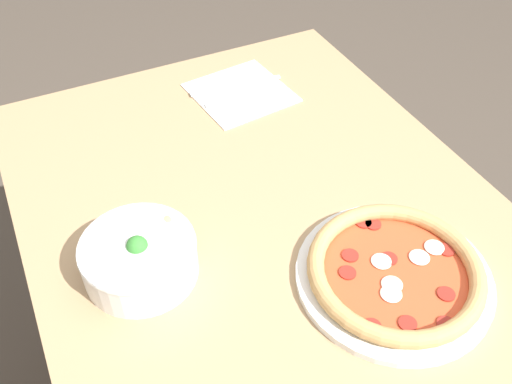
% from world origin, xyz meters
% --- Properties ---
extents(dining_table, '(1.17, 0.78, 0.75)m').
position_xyz_m(dining_table, '(0.00, 0.00, 0.63)').
color(dining_table, tan).
rests_on(dining_table, ground_plane).
extents(pizza, '(0.30, 0.30, 0.04)m').
position_xyz_m(pizza, '(-0.14, -0.11, 0.76)').
color(pizza, white).
rests_on(pizza, dining_table).
extents(bowl, '(0.17, 0.17, 0.08)m').
position_xyz_m(bowl, '(0.04, 0.23, 0.78)').
color(bowl, white).
rests_on(bowl, dining_table).
extents(napkin, '(0.21, 0.21, 0.00)m').
position_xyz_m(napkin, '(0.41, -0.11, 0.75)').
color(napkin, white).
rests_on(napkin, dining_table).
extents(fork, '(0.03, 0.18, 0.00)m').
position_xyz_m(fork, '(0.38, -0.11, 0.75)').
color(fork, silver).
rests_on(fork, napkin).
extents(knife, '(0.03, 0.20, 0.01)m').
position_xyz_m(knife, '(0.43, -0.12, 0.75)').
color(knife, silver).
rests_on(knife, napkin).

